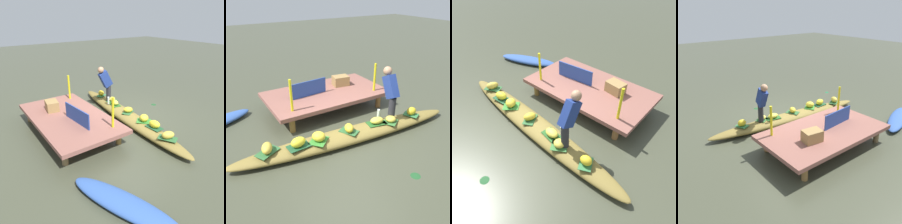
{
  "view_description": "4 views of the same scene",
  "coord_description": "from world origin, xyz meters",
  "views": [
    {
      "loc": [
        -4.68,
        3.83,
        2.97
      ],
      "look_at": [
        0.08,
        0.45,
        0.33
      ],
      "focal_mm": 34.67,
      "sensor_mm": 36.0,
      "label": 1
    },
    {
      "loc": [
        -2.62,
        -3.72,
        3.05
      ],
      "look_at": [
        0.01,
        0.61,
        0.43
      ],
      "focal_mm": 39.09,
      "sensor_mm": 36.0,
      "label": 2
    },
    {
      "loc": [
        3.04,
        -2.36,
        3.66
      ],
      "look_at": [
        0.44,
        0.56,
        0.42
      ],
      "focal_mm": 35.68,
      "sensor_mm": 36.0,
      "label": 3
    },
    {
      "loc": [
        4.43,
        5.57,
        3.39
      ],
      "look_at": [
        0.26,
        0.29,
        0.47
      ],
      "focal_mm": 39.57,
      "sensor_mm": 36.0,
      "label": 4
    }
  ],
  "objects": [
    {
      "name": "canal_water",
      "position": [
        0.0,
        0.0,
        0.0
      ],
      "size": [
        40.0,
        40.0,
        0.0
      ],
      "primitive_type": "plane",
      "color": "#414433",
      "rests_on": "ground"
    },
    {
      "name": "dock_platform",
      "position": [
        0.29,
        1.73,
        0.41
      ],
      "size": [
        3.2,
        1.8,
        0.47
      ],
      "color": "#895549",
      "rests_on": "ground"
    },
    {
      "name": "vendor_boat",
      "position": [
        0.0,
        0.0,
        0.13
      ],
      "size": [
        5.31,
        1.05,
        0.26
      ],
      "primitive_type": "ellipsoid",
      "rotation": [
        0.0,
        0.0,
        -0.08
      ],
      "color": "olive",
      "rests_on": "ground"
    },
    {
      "name": "moored_boat",
      "position": [
        -2.62,
        2.14,
        0.1
      ],
      "size": [
        2.12,
        1.2,
        0.2
      ],
      "primitive_type": "ellipsoid",
      "rotation": [
        0.0,
        0.0,
        0.36
      ],
      "color": "#3358A3",
      "rests_on": "ground"
    },
    {
      "name": "leaf_mat_0",
      "position": [
        -1.24,
        0.03,
        0.26
      ],
      "size": [
        0.45,
        0.29,
        0.01
      ],
      "primitive_type": "cube",
      "rotation": [
        0.0,
        0.0,
        0.06
      ],
      "color": "#1F4F2D",
      "rests_on": "vendor_boat"
    },
    {
      "name": "banana_bunch_0",
      "position": [
        -1.24,
        0.03,
        0.36
      ],
      "size": [
        0.34,
        0.26,
        0.2
      ],
      "primitive_type": "ellipsoid",
      "rotation": [
        0.0,
        0.0,
        0.19
      ],
      "color": "yellow",
      "rests_on": "vendor_boat"
    },
    {
      "name": "leaf_mat_1",
      "position": [
        -1.82,
        0.16,
        0.26
      ],
      "size": [
        0.51,
        0.43,
        0.01
      ],
      "primitive_type": "cube",
      "rotation": [
        0.0,
        0.0,
        0.49
      ],
      "color": "#2E6333",
      "rests_on": "vendor_boat"
    },
    {
      "name": "banana_bunch_1",
      "position": [
        -1.82,
        0.16,
        0.36
      ],
      "size": [
        0.3,
        0.37,
        0.19
      ],
      "primitive_type": "ellipsoid",
      "rotation": [
        0.0,
        0.0,
        1.19
      ],
      "color": "gold",
      "rests_on": "vendor_boat"
    },
    {
      "name": "leaf_mat_2",
      "position": [
        -0.81,
        -0.0,
        0.26
      ],
      "size": [
        0.5,
        0.49,
        0.01
      ],
      "primitive_type": "cube",
      "rotation": [
        0.0,
        0.0,
        0.72
      ],
      "color": "#388430",
      "rests_on": "vendor_boat"
    },
    {
      "name": "banana_bunch_2",
      "position": [
        -0.81,
        -0.0,
        0.36
      ],
      "size": [
        0.37,
        0.37,
        0.2
      ],
      "primitive_type": "ellipsoid",
      "rotation": [
        0.0,
        0.0,
        5.52
      ],
      "color": "yellow",
      "rests_on": "vendor_boat"
    },
    {
      "name": "leaf_mat_3",
      "position": [
        -0.09,
        -0.02,
        0.26
      ],
      "size": [
        0.41,
        0.47,
        0.01
      ],
      "primitive_type": "cube",
      "rotation": [
        0.0,
        0.0,
        2.07
      ],
      "color": "#2E6030",
      "rests_on": "vendor_boat"
    },
    {
      "name": "banana_bunch_3",
      "position": [
        -0.09,
        -0.02,
        0.35
      ],
      "size": [
        0.29,
        0.33,
        0.17
      ],
      "primitive_type": "ellipsoid",
      "rotation": [
        0.0,
        0.0,
        4.31
      ],
      "color": "gold",
      "rests_on": "vendor_boat"
    },
    {
      "name": "leaf_mat_4",
      "position": [
        0.64,
        -0.06,
        0.26
      ],
      "size": [
        0.49,
        0.34,
        0.01
      ],
      "primitive_type": "cube",
      "rotation": [
        0.0,
        0.0,
        2.97
      ],
      "color": "#265922",
      "rests_on": "vendor_boat"
    },
    {
      "name": "banana_bunch_4",
      "position": [
        0.64,
        -0.06,
        0.34
      ],
      "size": [
        0.34,
        0.24,
        0.15
      ],
      "primitive_type": "ellipsoid",
      "rotation": [
        0.0,
        0.0,
        3.04
      ],
      "color": "yellow",
      "rests_on": "vendor_boat"
    },
    {
      "name": "leaf_mat_5",
      "position": [
        0.96,
        -0.17,
        0.26
      ],
      "size": [
        0.44,
        0.42,
        0.01
      ],
      "primitive_type": "cube",
      "rotation": [
        0.0,
        0.0,
        0.56
      ],
      "color": "#376F34",
      "rests_on": "vendor_boat"
    },
    {
      "name": "banana_bunch_5",
      "position": [
        0.96,
        -0.17,
        0.33
      ],
      "size": [
        0.3,
        0.3,
        0.14
      ],
      "primitive_type": "ellipsoid",
      "rotation": [
        0.0,
        0.0,
        5.9
      ],
      "color": "gold",
      "rests_on": "vendor_boat"
    },
    {
      "name": "leaf_mat_6",
      "position": [
        1.63,
        -0.16,
        0.26
      ],
      "size": [
        0.37,
        0.41,
        0.01
      ],
      "primitive_type": "cube",
      "rotation": [
        0.0,
        0.0,
        2.02
      ],
      "color": "#347540",
      "rests_on": "vendor_boat"
    },
    {
      "name": "banana_bunch_6",
      "position": [
        1.63,
        -0.16,
        0.36
      ],
      "size": [
        0.24,
        0.19,
        0.19
      ],
      "primitive_type": "ellipsoid",
      "rotation": [
        0.0,
        0.0,
        3.14
      ],
      "color": "gold",
      "rests_on": "vendor_boat"
    },
    {
      "name": "vendor_person",
      "position": [
        1.05,
        0.02,
        0.95
      ],
      "size": [
        0.22,
        0.51,
        1.2
      ],
      "color": "#28282D",
      "rests_on": "vendor_boat"
    },
    {
      "name": "water_bottle",
      "position": [
        0.8,
        0.08,
        0.38
      ],
      "size": [
        0.07,
        0.07,
        0.25
      ],
      "primitive_type": "cylinder",
      "color": "silver",
      "rests_on": "vendor_boat"
    },
    {
      "name": "market_banner",
      "position": [
        -0.21,
        1.73,
        0.68
      ],
      "size": [
        1.05,
        0.13,
        0.41
      ],
      "primitive_type": "cube",
      "rotation": [
        0.0,
        0.0,
        0.09
      ],
      "color": "navy",
      "rests_on": "dock_platform"
    },
    {
      "name": "railing_post_west",
      "position": [
        -0.91,
        1.13,
        0.85
      ],
      "size": [
        0.06,
        0.06,
        0.76
      ],
      "primitive_type": "cylinder",
      "color": "yellow",
      "rests_on": "dock_platform"
    },
    {
      "name": "railing_post_east",
      "position": [
        1.49,
        1.13,
        0.85
      ],
      "size": [
        0.06,
        0.06,
        0.76
      ],
      "primitive_type": "cylinder",
      "color": "yellow",
      "rests_on": "dock_platform"
    },
    {
      "name": "produce_crate",
      "position": [
        0.92,
        1.95,
        0.61
      ],
      "size": [
        0.48,
        0.38,
        0.28
      ],
      "primitive_type": "cube",
      "rotation": [
        0.0,
        0.0,
        -0.15
      ],
      "color": "#9A7845",
      "rests_on": "dock_platform"
    },
    {
      "name": "drifting_plant_0",
      "position": [
        -2.96,
        -1.25,
        0.0
      ],
      "size": [
        0.22,
        0.18,
        0.01
      ],
      "primitive_type": "ellipsoid",
      "rotation": [
        0.0,
        0.0,
        0.3
      ],
      "color": "#1A6D3C",
      "rests_on": "ground"
    },
    {
      "name": "drifting_plant_1",
      "position": [
        0.33,
        -1.57,
        0.0
      ],
      "size": [
        0.22,
        0.21,
        0.01
      ],
      "primitive_type": "ellipsoid",
      "rotation": [
        0.0,
        0.0,
        2.96
      ],
      "color": "#1E4E25",
      "rests_on": "ground"
    }
  ]
}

